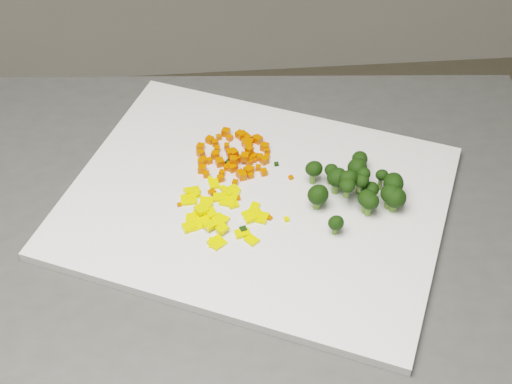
{
  "coord_description": "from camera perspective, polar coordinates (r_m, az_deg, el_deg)",
  "views": [
    {
      "loc": [
        -0.12,
        -0.23,
        1.59
      ],
      "look_at": [
        -0.07,
        0.43,
        0.92
      ],
      "focal_mm": 50.0,
      "sensor_mm": 36.0,
      "label": 1
    }
  ],
  "objects": [
    {
      "name": "carrot_cube_67",
      "position": [
        1.01,
        0.69,
        3.62
      ],
      "size": [
        0.01,
        0.01,
        0.01
      ],
      "primitive_type": "cube",
      "rotation": [
        0.0,
        0.0,
        1.07
      ],
      "color": "#DC4302",
      "rests_on": "carrot_pile"
    },
    {
      "name": "carrot_cube_11",
      "position": [
        0.98,
        0.18,
        1.96
      ],
      "size": [
        0.01,
        0.01,
        0.01
      ],
      "primitive_type": "cube",
      "rotation": [
        0.0,
        0.0,
        2.98
      ],
      "color": "#DC4302",
      "rests_on": "carrot_pile"
    },
    {
      "name": "carrot_cube_45",
      "position": [
        0.97,
        -1.09,
        1.46
      ],
      "size": [
        0.01,
        0.01,
        0.01
      ],
      "primitive_type": "cube",
      "rotation": [
        0.0,
        0.0,
        0.69
      ],
      "color": "#DC4302",
      "rests_on": "carrot_pile"
    },
    {
      "name": "carrot_cube_59",
      "position": [
        0.99,
        0.67,
        2.54
      ],
      "size": [
        0.01,
        0.01,
        0.01
      ],
      "primitive_type": "cube",
      "rotation": [
        0.0,
        0.0,
        0.57
      ],
      "color": "#DC4302",
      "rests_on": "carrot_pile"
    },
    {
      "name": "carrot_cube_47",
      "position": [
        0.98,
        -0.6,
        1.72
      ],
      "size": [
        0.01,
        0.01,
        0.01
      ],
      "primitive_type": "cube",
      "rotation": [
        0.0,
        0.0,
        2.14
      ],
      "color": "#DC4302",
      "rests_on": "carrot_pile"
    },
    {
      "name": "carrot_cube_12",
      "position": [
        1.02,
        -0.89,
        3.83
      ],
      "size": [
        0.01,
        0.01,
        0.01
      ],
      "primitive_type": "cube",
      "rotation": [
        0.0,
        0.0,
        2.36
      ],
      "color": "#DC4302",
      "rests_on": "carrot_pile"
    },
    {
      "name": "pepper_chunk_15",
      "position": [
        0.92,
        -3.59,
        -1.65
      ],
      "size": [
        0.02,
        0.02,
        0.0
      ],
      "primitive_type": "cube",
      "rotation": [
        -0.08,
        0.01,
        1.86
      ],
      "color": "yellow",
      "rests_on": "pepper_pile"
    },
    {
      "name": "carrot_cube_27",
      "position": [
        1.0,
        -0.66,
        3.11
      ],
      "size": [
        0.01,
        0.01,
        0.01
      ],
      "primitive_type": "cube",
      "rotation": [
        0.0,
        0.0,
        2.39
      ],
      "color": "#DC4302",
      "rests_on": "carrot_pile"
    },
    {
      "name": "carrot_cube_58",
      "position": [
        0.99,
        -1.87,
        3.02
      ],
      "size": [
        0.01,
        0.01,
        0.01
      ],
      "primitive_type": "cube",
      "rotation": [
        0.0,
        0.0,
        2.11
      ],
      "color": "#DC4302",
      "rests_on": "carrot_pile"
    },
    {
      "name": "pepper_chunk_23",
      "position": [
        0.89,
        -3.26,
        -4.04
      ],
      "size": [
        0.02,
        0.02,
        0.01
      ],
      "primitive_type": "cube",
      "rotation": [
        -0.13,
        -0.02,
        1.53
      ],
      "color": "yellow",
      "rests_on": "pepper_pile"
    },
    {
      "name": "pepper_chunk_17",
      "position": [
        0.95,
        -1.98,
        0.1
      ],
      "size": [
        0.03,
        0.02,
        0.01
      ],
      "primitive_type": "cube",
      "rotation": [
        -0.0,
        0.09,
        0.57
      ],
      "color": "yellow",
      "rests_on": "pepper_pile"
    },
    {
      "name": "pepper_chunk_20",
      "position": [
        0.9,
        -1.09,
        -3.32
      ],
      "size": [
        0.02,
        0.02,
        0.01
      ],
      "primitive_type": "cube",
      "rotation": [
        -0.01,
        -0.0,
        0.2
      ],
      "color": "yellow",
      "rests_on": "pepper_pile"
    },
    {
      "name": "carrot_cube_6",
      "position": [
        0.98,
        -1.84,
        2.57
      ],
      "size": [
        0.01,
        0.01,
        0.01
      ],
      "primitive_type": "cube",
      "rotation": [
        0.0,
        0.0,
        3.06
      ],
      "color": "#DC4302",
      "rests_on": "carrot_pile"
    },
    {
      "name": "stray_bit_8",
      "position": [
        0.9,
        -1.02,
        -3.04
      ],
      "size": [
        0.01,
        0.01,
        0.01
      ],
      "primitive_type": "cube",
      "rotation": [
        0.0,
        0.0,
        1.85
      ],
      "color": "black",
      "rests_on": "cutting_board"
    },
    {
      "name": "carrot_cube_42",
      "position": [
        0.97,
        -1.09,
        1.31
      ],
      "size": [
        0.01,
        0.01,
        0.01
      ],
      "primitive_type": "cube",
      "rotation": [
        0.0,
        0.0,
        0.19
      ],
      "color": "#DC4302",
      "rests_on": "carrot_pile"
    },
    {
      "name": "broccoli_floret_6",
      "position": [
        0.93,
        9.02,
        -1.07
      ],
      "size": [
        0.03,
        0.03,
        0.03
      ],
      "primitive_type": null,
      "color": "black",
      "rests_on": "broccoli_pile"
    },
    {
      "name": "broccoli_floret_0",
      "position": [
        0.94,
        10.63,
        -0.42
      ],
      "size": [
        0.04,
        0.04,
        0.04
      ],
      "primitive_type": null,
      "color": "black",
      "rests_on": "broccoli_pile"
    },
    {
      "name": "pepper_chunk_24",
      "position": [
        0.91,
        -3.73,
        -2.67
      ],
      "size": [
        0.02,
        0.02,
        0.01
      ],
      "primitive_type": "cube",
      "rotation": [
        -0.02,
        0.08,
        0.61
      ],
      "color": "yellow",
      "rests_on": "pepper_pile"
    },
    {
      "name": "pepper_chunk_7",
      "position": [
        0.95,
        -5.03,
        -0.27
      ],
      "size": [
        0.02,
        0.02,
        0.01
      ],
      "primitive_type": "cube",
      "rotation": [
        -0.08,
        -0.09,
        0.66
      ],
      "color": "yellow",
      "rests_on": "pepper_pile"
    },
    {
      "name": "pepper_chunk_13",
      "position": [
        0.9,
        -2.71,
        -2.95
      ],
      "size": [
        0.02,
        0.02,
        0.01
      ],
      "primitive_type": "cube",
      "rotation": [
        -0.0,
        0.01,
        0.69
      ],
      "color": "yellow",
      "rests_on": "pepper_pile"
    },
    {
      "name": "carrot_cube_37",
      "position": [
        0.98,
        -2.73,
        1.54
      ],
      "size": [
        0.01,
        0.01,
        0.01
      ],
      "primitive_type": "cube",
      "rotation": [
        0.0,
        0.0,
        2.84
      ],
      "color": "#DC4302",
      "rests_on": "carrot_pile"
    },
    {
      "name": "carrot_cube_32",
      "position": [
        0.98,
        -1.91,
        1.93
      ],
      "size": [
        0.01,
        0.01,
        0.01
      ],
      "primitive_type": "cube",
      "rotation": [
        0.0,
        0.0,
        2.05
      ],
      "color": "#DC4302",
      "rests_on": "carrot_pile"
    },
    {
      "name": "carrot_cube_48",
      "position": [
        1.0,
        -0.16,
        2.59
      ],
      "size": [
        0.01,
        0.01,
        0.01
      ],
      "primitive_type": "cube",
      "rotation": [
        0.0,
        0.0,
        3.11
      ],
      "color": "#DC4302",
      "rests_on": "carrot_pile"
    },
    {
      "name": "carrot_cube_60",
      "position": [
        0.98,
        -2.35,
        1.95
      ],
      "size": [
        0.01,
        0.01,
        0.01
      ],
      "primitive_type": "cube",
      "rotation": [
        0.0,
        0.0,
        1.32
      ],
      "color": "#DC4302",
      "rests_on": "carrot_pile"
    },
    {
      "name": "carrot_cube_26",
      "position": [
        1.0,
        -1.92,
        2.78
      ],
      "size": [
        0.01,
        0.01,
        0.01
      ],
      "primitive_type": "cube",
      "rotation": [
        0.0,
        0.0,
        1.1
      ],
      "color": "#DC4302",
      "rests_on": "carrot_pile"
    },
    {
      "name": "stray_bit_3",
      "position": [
        0.99,
        1.64,
        2.25
      ],
      "size": [
        0.01,
        0.01,
        0.0
      ],
      "primitive_type": "cube",
      "rotation": [
        0.0,
        0.0,
        1.61
      ],
      "color": "black",
      "rests_on": "cutting_board"
    },
    {
      "name": "broccoli_pile",
      "position": [
        0.93,
        7.4,
        0.79
      ],
      "size": [
        0.13,
        0.13,
        0.06
      ],
      "primitive_type": null,
      "color": "black",
      "rests_on": "cutting_board"
    },
    {
      "name": "stray_bit_6",
      "position": [
        0.97,
        -3.69,
        1.05
      ],
      "size": [
        0.01,
        0.01,
        0.0
      ],
      "primitive_type": "cube",
      "rotation": [
        0.0,
        0.0,
        2.93
      ],
      "color": "yellow",
      "rests_on": "cutting_board"
    },
    {
      "name": "pepper_chunk_14",
      "position": [
        0.94,
        -3.95,
        -0.73
      ],
      "size": [
        0.02,
        0.02,
        0.01
      ],
      "primitive_type": "cube",
      "rotation": [
        -0.14,
        0.13,
        2.87
      ],
      "color": "yellow",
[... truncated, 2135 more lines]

